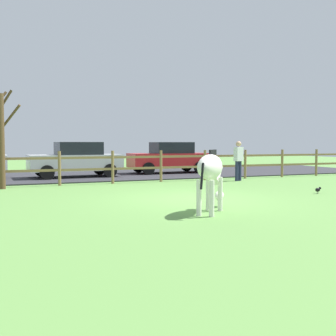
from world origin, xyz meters
The scene contains 9 objects.
ground_plane centered at (0.00, 0.00, 0.00)m, with size 60.00×60.00×0.00m, color #5B8C42.
parking_asphalt centered at (0.00, 9.30, 0.03)m, with size 28.00×7.40×0.05m, color #2D2D33.
paddock_fence centered at (-0.01, 5.00, 0.72)m, with size 22.08×0.11×1.27m.
bare_tree centered at (-4.97, 4.69, 1.76)m, with size 1.31×0.81×3.41m.
zebra centered at (-0.66, -2.26, 0.93)m, with size 1.46×1.55×1.41m.
crow_on_grass centered at (4.07, -0.47, 0.13)m, with size 0.21×0.10×0.20m.
parked_car_red centered at (2.93, 8.79, 0.84)m, with size 4.05×1.98×1.56m.
parked_car_silver centered at (-1.89, 8.07, 0.84)m, with size 4.08×2.04×1.56m.
visitor_near_fence centered at (4.09, 4.14, 0.91)m, with size 0.41×0.31×1.64m.
Camera 1 is at (-4.98, -10.25, 1.56)m, focal length 43.45 mm.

